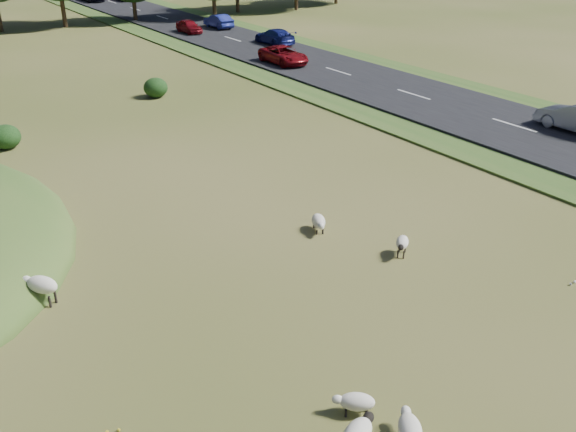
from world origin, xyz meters
The scene contains 12 objects.
ground centered at (0.00, 20.00, 0.00)m, with size 160.00×160.00×0.00m, color #3C4C18.
road centered at (20.00, 30.00, 0.12)m, with size 8.00×150.00×0.25m, color black.
shrubs centered at (-3.55, 24.70, 0.63)m, with size 20.54×8.66×1.28m.
sheep_0 centered at (-1.76, -4.53, 0.39)m, with size 1.04×0.93×0.61m.
sheep_2 centered at (-6.73, 4.78, 0.66)m, with size 1.09×1.30×0.95m.
sheep_3 centered at (4.70, 0.76, 0.50)m, with size 0.96×0.89×0.72m.
sheep_4 centered at (3.38, 3.94, 0.42)m, with size 0.85×1.19×0.66m.
sheep_5 centered at (-1.35, -5.97, 0.45)m, with size 1.01×1.24×0.71m.
car_0 centered at (18.10, 28.53, 0.91)m, with size 2.18×4.74×1.32m, color maroon.
car_2 centered at (18.10, 45.25, 0.87)m, with size 1.47×3.65×1.24m, color maroon.
car_5 centered at (21.90, 35.68, 0.92)m, with size 1.89×4.65×1.35m, color navy.
car_7 centered at (21.90, 46.24, 0.92)m, with size 1.43×4.09×1.35m, color navy.
Camera 1 is at (-9.87, -13.63, 11.18)m, focal length 40.00 mm.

